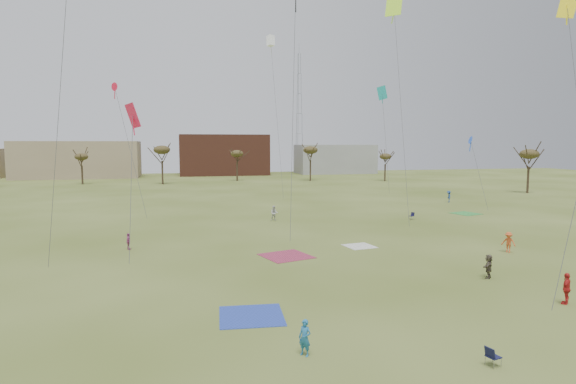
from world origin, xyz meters
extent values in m
plane|color=#43531A|center=(0.00, 0.00, 0.00)|extent=(260.00, 260.00, 0.00)
imported|color=#226B9F|center=(-3.22, -5.06, 0.82)|extent=(0.69, 0.70, 1.63)
imported|color=red|center=(13.40, -2.02, 0.93)|extent=(1.15, 1.00, 1.86)
imported|color=#504839|center=(12.39, 3.70, 0.84)|extent=(1.46, 1.46, 1.68)
imported|color=#CC5426|center=(19.06, 10.17, 0.89)|extent=(1.23, 1.32, 1.79)
imported|color=#AD4889|center=(-12.92, 18.77, 0.73)|extent=(0.36, 0.86, 1.47)
imported|color=silver|center=(2.81, 31.46, 0.90)|extent=(1.00, 0.86, 1.80)
imported|color=navy|center=(33.61, 42.80, 0.92)|extent=(1.12, 1.36, 1.84)
cube|color=#2944B3|center=(-4.79, 0.23, 0.00)|extent=(3.71, 3.71, 0.03)
cube|color=silver|center=(7.49, 15.35, 0.00)|extent=(2.87, 2.87, 0.03)
cube|color=#962E49|center=(0.13, 13.19, 0.00)|extent=(4.65, 4.65, 0.03)
cube|color=green|center=(28.93, 31.12, 0.00)|extent=(4.00, 4.00, 0.03)
cube|color=#131636|center=(4.24, -7.84, 0.42)|extent=(0.60, 0.60, 0.04)
cube|color=#131636|center=(4.02, -7.89, 0.65)|extent=(0.24, 0.52, 0.44)
cube|color=#131233|center=(19.54, 28.41, 0.42)|extent=(0.66, 0.66, 0.04)
cube|color=#131233|center=(19.75, 28.50, 0.65)|extent=(0.33, 0.51, 0.44)
cube|color=red|center=(-11.77, 13.81, 11.46)|extent=(0.96, 0.96, 1.89)
cube|color=red|center=(-11.77, 13.81, 10.80)|extent=(0.08, 0.08, 1.70)
cylinder|color=#4C4C51|center=(-11.88, 11.83, 6.18)|extent=(0.27, 3.98, 10.58)
cylinder|color=#4C4C51|center=(-16.23, 10.33, 11.31)|extent=(2.22, 0.40, 20.82)
cube|color=yellow|center=(22.95, 9.40, 20.51)|extent=(0.92, 0.92, 1.81)
cube|color=yellow|center=(22.95, 9.40, 19.88)|extent=(0.08, 0.08, 1.63)
cylinder|color=#4C4C51|center=(1.67, 17.20, 12.24)|extent=(1.72, 4.93, 22.69)
cone|color=blue|center=(28.84, 30.54, 9.81)|extent=(1.03, 0.08, 1.03)
cube|color=blue|center=(28.84, 30.54, 9.15)|extent=(0.08, 0.08, 1.69)
cylinder|color=#4C4C51|center=(29.32, 29.12, 5.35)|extent=(1.00, 2.89, 8.92)
cube|color=#B0F428|center=(14.55, 24.17, 24.17)|extent=(1.26, 1.26, 2.48)
cube|color=#B0F428|center=(14.55, 24.17, 23.30)|extent=(0.08, 0.08, 2.23)
cylinder|color=#4C4C51|center=(14.53, 21.75, 12.53)|extent=(0.08, 4.88, 23.27)
cone|color=red|center=(-15.35, 33.76, 15.84)|extent=(0.97, 0.07, 0.97)
cube|color=red|center=(-15.35, 33.76, 15.22)|extent=(0.08, 0.08, 1.58)
cylinder|color=#4C4C51|center=(-13.67, 32.02, 8.37)|extent=(3.41, 3.53, 14.95)
cube|color=teal|center=(25.58, 51.26, 17.92)|extent=(1.14, 1.14, 2.24)
cube|color=teal|center=(25.58, 51.26, 17.14)|extent=(0.08, 0.08, 2.01)
cylinder|color=#4C4C51|center=(26.02, 50.32, 9.41)|extent=(0.93, 1.91, 17.03)
cube|color=white|center=(6.52, 52.26, 25.83)|extent=(0.96, 0.96, 1.65)
cube|color=white|center=(6.52, 52.26, 24.86)|extent=(0.08, 0.08, 2.48)
cylinder|color=#4C4C51|center=(6.94, 49.46, 13.36)|extent=(0.88, 5.64, 24.93)
cylinder|color=#3A2B1E|center=(-30.00, 92.00, 2.16)|extent=(0.40, 0.40, 4.32)
ellipsoid|color=#473D1E|center=(-30.00, 92.00, 6.34)|extent=(3.02, 3.02, 1.58)
cylinder|color=#3A2B1E|center=(-12.00, 88.00, 2.70)|extent=(0.40, 0.40, 5.40)
ellipsoid|color=#473D1E|center=(-12.00, 88.00, 7.92)|extent=(3.78, 3.78, 1.98)
cylinder|color=#3A2B1E|center=(6.00, 94.00, 2.34)|extent=(0.40, 0.40, 4.68)
ellipsoid|color=#473D1E|center=(6.00, 94.00, 6.86)|extent=(3.28, 3.28, 1.72)
cylinder|color=#3A2B1E|center=(24.00, 90.00, 2.64)|extent=(0.40, 0.40, 5.28)
ellipsoid|color=#473D1E|center=(24.00, 90.00, 7.74)|extent=(3.70, 3.70, 1.94)
cylinder|color=#3A2B1E|center=(42.00, 85.00, 2.10)|extent=(0.40, 0.40, 4.20)
ellipsoid|color=#473D1E|center=(42.00, 85.00, 6.16)|extent=(2.94, 2.94, 1.54)
cylinder|color=#3A2B1E|center=(56.00, 52.00, 2.52)|extent=(0.40, 0.40, 5.04)
ellipsoid|color=#473D1E|center=(56.00, 52.00, 7.39)|extent=(3.53, 3.53, 1.85)
cube|color=#937F60|center=(-35.00, 115.00, 5.00)|extent=(32.00, 14.00, 10.00)
cube|color=brown|center=(5.00, 120.00, 6.00)|extent=(26.00, 16.00, 12.00)
cube|color=gray|center=(40.00, 118.00, 4.50)|extent=(24.00, 12.00, 9.00)
cylinder|color=#9EA3A8|center=(30.90, 125.00, 19.00)|extent=(0.16, 0.16, 38.00)
cylinder|color=#9EA3A8|center=(29.55, 125.78, 19.00)|extent=(0.16, 0.16, 38.00)
cylinder|color=#9EA3A8|center=(29.55, 124.22, 19.00)|extent=(0.16, 0.16, 38.00)
cylinder|color=#9EA3A8|center=(30.00, 125.00, 39.50)|extent=(0.10, 0.10, 3.00)
camera|label=1|loc=(-8.50, -24.40, 9.33)|focal=29.47mm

